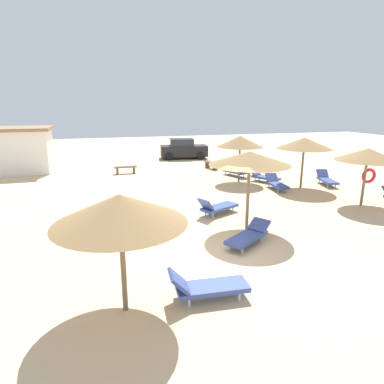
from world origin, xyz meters
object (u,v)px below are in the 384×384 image
lounger_5 (217,207)px  bench_0 (126,168)px  parasol_4 (120,209)px  beach_cabana (17,150)px  parasol_0 (250,158)px  lounger_2 (264,177)px  parasol_3 (368,155)px  lounger_6 (327,179)px  lounger_0 (249,235)px  parked_car (183,149)px  parasol_1 (304,143)px  parasol_2 (240,142)px  lounger_4 (207,286)px  bench_1 (254,166)px  bench_2 (211,164)px  lounger_1 (276,183)px  lounger_7 (236,171)px

lounger_5 → bench_0: size_ratio=1.29×
parasol_4 → beach_cabana: (-5.60, 18.06, -0.81)m
bench_0 → parasol_0: bearing=-73.8°
lounger_2 → beach_cabana: 16.61m
parasol_3 → lounger_6: bearing=73.4°
parasol_4 → lounger_6: (12.23, 8.80, -2.03)m
lounger_0 → parked_car: 18.36m
parasol_1 → parasol_4: bearing=-140.4°
parasol_0 → parasol_2: 7.68m
lounger_4 → bench_0: bearing=91.7°
parasol_0 → lounger_5: 2.97m
lounger_5 → parked_car: (2.53, 15.01, 0.50)m
beach_cabana → bench_1: bearing=-15.4°
lounger_2 → bench_2: 5.16m
parasol_2 → lounger_0: 9.36m
bench_1 → parasol_1: bearing=-87.3°
parasol_3 → lounger_2: size_ratio=1.41×
parasol_2 → lounger_5: size_ratio=1.41×
parasol_0 → bench_0: bearing=106.2°
parasol_4 → parked_car: size_ratio=0.67×
parasol_3 → parked_car: 16.31m
lounger_0 → beach_cabana: 18.47m
lounger_1 → lounger_4: 11.28m
lounger_2 → bench_1: (0.99, 3.23, 0.03)m
parasol_3 → lounger_6: size_ratio=1.41×
lounger_1 → bench_0: 10.06m
lounger_5 → parasol_1: bearing=25.9°
lounger_6 → lounger_7: lounger_6 is taller
lounger_6 → parasol_1: bearing=-172.7°
parasol_0 → beach_cabana: size_ratio=0.62×
lounger_2 → lounger_7: bearing=114.7°
lounger_5 → parasol_2: bearing=57.5°
parasol_2 → parasol_0: bearing=-112.2°
lounger_5 → bench_2: lounger_5 is taller
lounger_4 → bench_2: size_ratio=1.24×
bench_0 → parasol_2: bearing=-35.6°
bench_1 → parked_car: 7.66m
bench_1 → parasol_3: bearing=-83.7°
beach_cabana → parasol_4: bearing=-72.8°
lounger_4 → bench_0: (-0.46, 15.49, 0.02)m
bench_0 → lounger_4: bearing=-88.3°
parasol_0 → lounger_5: bearing=104.7°
bench_0 → bench_1: bearing=-10.8°
parasol_3 → bench_2: parasol_3 is taller
lounger_5 → bench_0: bearing=106.5°
parasol_2 → parasol_3: bearing=-60.2°
lounger_2 → bench_0: (-7.72, 4.90, 0.03)m
lounger_4 → lounger_7: 14.09m
parasol_0 → bench_1: parasol_0 is taller
parasol_3 → lounger_6: (1.15, 3.85, -2.00)m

